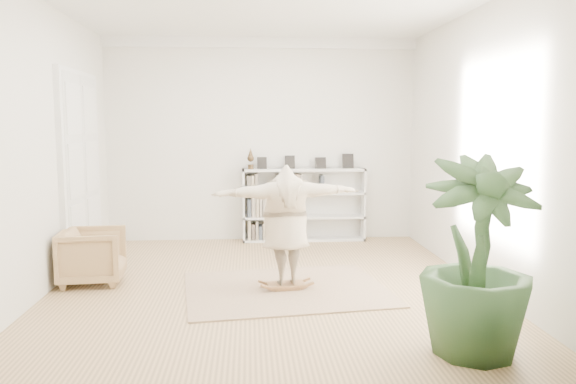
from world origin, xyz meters
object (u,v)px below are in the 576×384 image
object	(u,v)px
rocker_board	(286,285)
houseplant	(477,257)
armchair	(93,256)
bookshelf	(303,205)
person	(286,222)

from	to	relation	value
rocker_board	houseplant	size ratio (longest dim) A/B	0.28
armchair	bookshelf	bearing A→B (deg)	-54.85
armchair	rocker_board	world-z (taller)	armchair
bookshelf	houseplant	xyz separation A→B (m)	(1.05, -5.16, 0.27)
rocker_board	houseplant	xyz separation A→B (m)	(1.58, -2.11, 0.84)
bookshelf	rocker_board	bearing A→B (deg)	-99.74
armchair	houseplant	size ratio (longest dim) A/B	0.44
armchair	houseplant	world-z (taller)	houseplant
houseplant	armchair	bearing A→B (deg)	147.53
bookshelf	armchair	distance (m)	3.98
person	houseplant	xyz separation A→B (m)	(1.58, -2.11, 0.03)
armchair	person	distance (m)	2.62
armchair	person	size ratio (longest dim) A/B	0.43
bookshelf	person	size ratio (longest dim) A/B	1.19
bookshelf	houseplant	distance (m)	5.27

